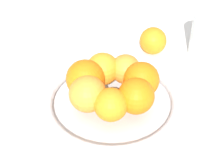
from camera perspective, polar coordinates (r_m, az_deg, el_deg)
ground_plane at (r=0.82m, az=0.00°, el=-3.84°), size 4.00×4.00×0.00m
fruit_bowl at (r=0.81m, az=0.00°, el=-2.92°), size 0.29×0.29×0.04m
orange_pile at (r=0.77m, az=-0.11°, el=0.02°), size 0.18×0.19×0.08m
stray_orange at (r=0.97m, az=6.28°, el=6.58°), size 0.07×0.07×0.07m
drinking_glass at (r=0.97m, az=13.93°, el=7.18°), size 0.07×0.07×0.12m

